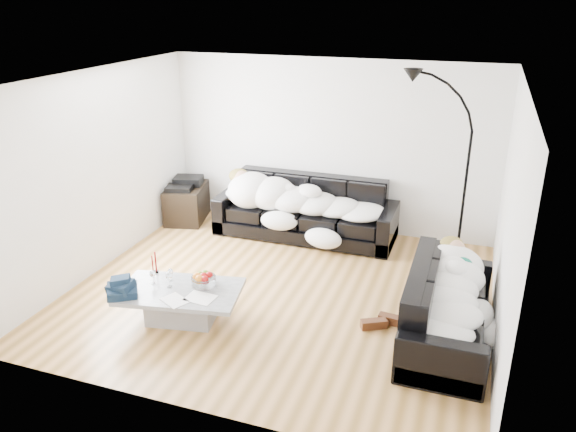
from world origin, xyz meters
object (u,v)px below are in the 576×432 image
(sofa_right, at_px, (449,305))
(candle_left, at_px, (153,264))
(wine_glass_a, at_px, (171,275))
(wine_glass_c, at_px, (169,280))
(sleeper_right, at_px, (451,286))
(coffee_table, at_px, (181,305))
(candle_right, at_px, (156,262))
(floor_lamp, at_px, (465,186))
(sofa_back, at_px, (305,209))
(wine_glass_b, at_px, (153,277))
(av_cabinet, at_px, (187,203))
(stereo, at_px, (185,182))
(shoes, at_px, (382,322))
(sleeper_back, at_px, (305,197))
(fruit_bowl, at_px, (204,279))

(sofa_right, bearing_deg, candle_left, 96.23)
(wine_glass_a, relative_size, wine_glass_c, 0.82)
(sleeper_right, bearing_deg, coffee_table, 102.36)
(sleeper_right, height_order, wine_glass_a, sleeper_right)
(candle_right, height_order, floor_lamp, floor_lamp)
(sofa_back, relative_size, wine_glass_b, 16.35)
(av_cabinet, bearing_deg, sleeper_right, -39.84)
(floor_lamp, bearing_deg, av_cabinet, -168.35)
(sofa_back, xyz_separation_m, floor_lamp, (2.24, -0.27, 0.70))
(coffee_table, height_order, av_cabinet, av_cabinet)
(wine_glass_b, height_order, floor_lamp, floor_lamp)
(av_cabinet, bearing_deg, wine_glass_a, -78.36)
(sofa_right, relative_size, stereo, 4.46)
(candle_right, distance_m, shoes, 2.69)
(sofa_back, height_order, candle_left, sofa_back)
(wine_glass_c, distance_m, av_cabinet, 3.00)
(wine_glass_c, bearing_deg, sofa_back, 74.78)
(wine_glass_c, bearing_deg, coffee_table, -6.06)
(candle_left, bearing_deg, floor_lamp, 33.30)
(sofa_right, distance_m, coffee_table, 2.92)
(candle_right, bearing_deg, sleeper_back, 66.07)
(stereo, bearing_deg, candle_left, -84.23)
(shoes, xyz_separation_m, stereo, (-3.58, 2.10, 0.58))
(fruit_bowl, relative_size, wine_glass_c, 1.52)
(wine_glass_c, height_order, av_cabinet, wine_glass_c)
(coffee_table, bearing_deg, wine_glass_a, 143.42)
(sofa_back, height_order, wine_glass_c, sofa_back)
(sleeper_back, height_order, candle_right, sleeper_back)
(sleeper_right, xyz_separation_m, wine_glass_b, (-3.20, -0.60, -0.16))
(stereo, bearing_deg, floor_lamp, -18.19)
(sofa_back, relative_size, av_cabinet, 3.25)
(sleeper_back, relative_size, stereo, 5.17)
(coffee_table, distance_m, stereo, 3.10)
(sofa_right, bearing_deg, shoes, 90.47)
(candle_right, relative_size, av_cabinet, 0.32)
(shoes, distance_m, av_cabinet, 4.16)
(wine_glass_c, bearing_deg, floor_lamp, 39.32)
(candle_right, relative_size, floor_lamp, 0.12)
(sleeper_back, height_order, floor_lamp, floor_lamp)
(fruit_bowl, height_order, stereo, stereo)
(wine_glass_b, bearing_deg, stereo, 111.49)
(sofa_back, bearing_deg, coffee_table, -102.43)
(wine_glass_b, relative_size, floor_lamp, 0.07)
(sleeper_right, relative_size, floor_lamp, 0.74)
(candle_left, distance_m, av_cabinet, 2.64)
(wine_glass_b, bearing_deg, wine_glass_c, -2.52)
(sofa_back, distance_m, candle_right, 2.67)
(coffee_table, height_order, shoes, coffee_table)
(wine_glass_b, height_order, stereo, stereo)
(floor_lamp, bearing_deg, sofa_right, -74.62)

